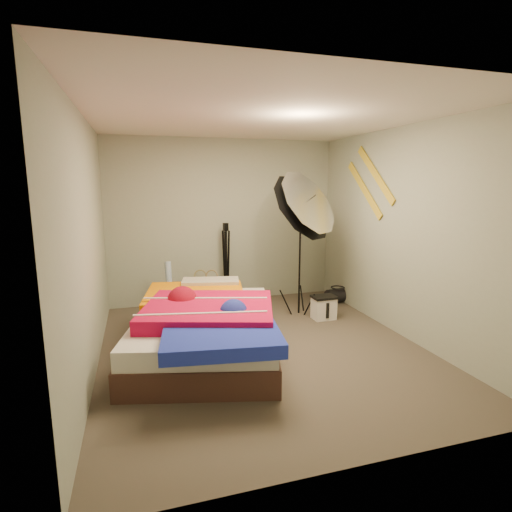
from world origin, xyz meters
name	(u,v)px	position (x,y,z in m)	size (l,w,h in m)	color
floor	(263,348)	(0.00, 0.00, 0.00)	(4.00, 4.00, 0.00)	brown
ceiling	(263,117)	(0.00, 0.00, 2.50)	(4.00, 4.00, 0.00)	silver
wall_back	(224,222)	(0.00, 2.00, 1.25)	(3.50, 3.50, 0.00)	#959D8C
wall_front	(364,283)	(0.00, -2.00, 1.25)	(3.50, 3.50, 0.00)	#959D8C
wall_left	(88,246)	(-1.75, 0.00, 1.25)	(4.00, 4.00, 0.00)	#959D8C
wall_right	(402,233)	(1.75, 0.00, 1.25)	(4.00, 4.00, 0.00)	#959D8C
tote_bag	(207,291)	(-0.30, 1.90, 0.20)	(0.39, 0.12, 0.39)	tan
wrapping_roll	(169,289)	(-0.90, 1.47, 0.38)	(0.09, 0.09, 0.76)	#517FB8
camera_case	(324,308)	(1.10, 0.71, 0.15)	(0.30, 0.21, 0.30)	silver
duffel_bag	(337,295)	(1.65, 1.35, 0.11)	(0.22, 0.22, 0.36)	black
wall_stripe_upper	(375,174)	(1.73, 0.60, 1.95)	(0.02, 1.10, 0.10)	gold
wall_stripe_lower	(364,190)	(1.73, 0.85, 1.75)	(0.02, 1.10, 0.10)	gold
bed	(206,326)	(-0.63, 0.07, 0.31)	(1.91, 2.46, 0.61)	#432821
photo_umbrella	(301,208)	(0.79, 0.84, 1.51)	(1.03, 1.17, 2.10)	black
camera_tripod	(226,258)	(-0.02, 1.80, 0.72)	(0.08, 0.08, 1.25)	black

